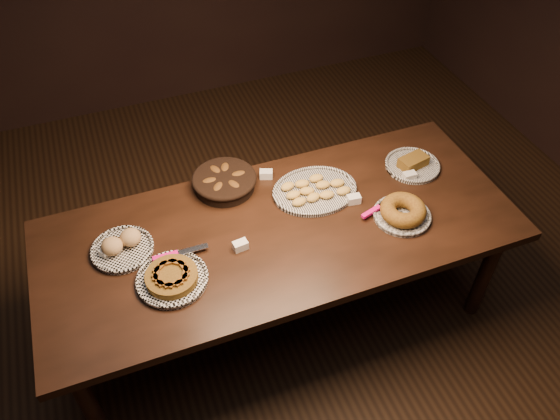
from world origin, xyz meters
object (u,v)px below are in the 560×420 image
object	(u,v)px
apple_tart_plate	(172,277)
buffet_table	(280,237)
madeleine_platter	(314,190)
bundt_cake_plate	(402,212)

from	to	relation	value
apple_tart_plate	buffet_table	bearing A→B (deg)	32.47
apple_tart_plate	madeleine_platter	bearing A→B (deg)	39.42
madeleine_platter	bundt_cake_plate	size ratio (longest dim) A/B	1.30
buffet_table	madeleine_platter	size ratio (longest dim) A/B	5.26
madeleine_platter	bundt_cake_plate	xyz separation A→B (m)	(0.34, -0.33, 0.02)
buffet_table	bundt_cake_plate	world-z (taller)	bundt_cake_plate
buffet_table	madeleine_platter	distance (m)	0.32
buffet_table	bundt_cake_plate	xyz separation A→B (m)	(0.60, -0.15, 0.11)
apple_tart_plate	madeleine_platter	distance (m)	0.89
bundt_cake_plate	apple_tart_plate	bearing A→B (deg)	-172.67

